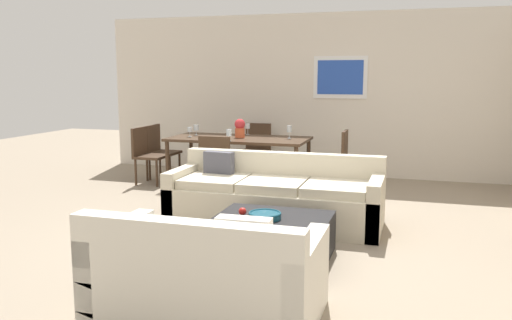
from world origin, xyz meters
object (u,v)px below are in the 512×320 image
at_px(dining_chair_head, 256,146).
at_px(loveseat_white, 207,276).
at_px(decorative_bowl, 265,215).
at_px(dining_chair_right_far, 337,156).
at_px(dining_chair_left_far, 160,148).
at_px(sofa_beige, 275,199).
at_px(wine_glass_right_far, 289,129).
at_px(dining_table, 239,142).
at_px(wine_glass_head, 248,126).
at_px(centerpiece_vase, 240,128).
at_px(wine_glass_left_near, 190,130).
at_px(coffee_table, 270,240).
at_px(dining_chair_left_near, 146,152).
at_px(wine_glass_foot, 229,133).
at_px(wine_glass_left_far, 196,128).
at_px(dining_chair_foot, 218,163).
at_px(apple_on_coffee_table, 243,211).

bearing_deg(dining_chair_head, loveseat_white, -76.81).
relative_size(decorative_bowl, dining_chair_head, 0.35).
bearing_deg(dining_chair_right_far, dining_chair_left_far, 180.00).
height_order(sofa_beige, wine_glass_right_far, wine_glass_right_far).
bearing_deg(dining_table, wine_glass_right_far, 9.29).
relative_size(loveseat_white, wine_glass_head, 8.82).
height_order(sofa_beige, centerpiece_vase, centerpiece_vase).
distance_m(decorative_bowl, centerpiece_vase, 3.31).
distance_m(loveseat_white, dining_chair_right_far, 4.48).
height_order(decorative_bowl, wine_glass_left_near, wine_glass_left_near).
bearing_deg(dining_chair_left_far, coffee_table, -49.39).
bearing_deg(wine_glass_right_far, dining_chair_left_near, -171.07).
distance_m(coffee_table, wine_glass_foot, 2.98).
xyz_separation_m(wine_glass_left_near, centerpiece_vase, (0.76, 0.15, 0.04)).
distance_m(dining_chair_right_far, dining_chair_head, 1.60).
distance_m(decorative_bowl, wine_glass_right_far, 3.19).
bearing_deg(centerpiece_vase, wine_glass_left_far, 172.88).
bearing_deg(dining_chair_left_far, loveseat_white, -59.26).
bearing_deg(wine_glass_foot, dining_chair_foot, -90.00).
bearing_deg(sofa_beige, centerpiece_vase, 119.38).
height_order(dining_table, wine_glass_foot, wine_glass_foot).
bearing_deg(sofa_beige, dining_chair_right_far, 79.03).
distance_m(apple_on_coffee_table, centerpiece_vase, 3.17).
distance_m(wine_glass_foot, centerpiece_vase, 0.46).
xyz_separation_m(dining_chair_left_far, wine_glass_right_far, (2.20, -0.10, 0.38)).
bearing_deg(dining_chair_left_far, dining_chair_head, 25.09).
height_order(wine_glass_foot, wine_glass_right_far, wine_glass_right_far).
height_order(dining_chair_foot, wine_glass_right_far, wine_glass_right_far).
bearing_deg(wine_glass_left_far, decorative_bowl, -57.02).
height_order(dining_chair_head, wine_glass_left_far, wine_glass_left_far).
bearing_deg(wine_glass_foot, wine_glass_left_near, 157.35).
xyz_separation_m(dining_chair_foot, dining_chair_head, (0.00, 1.81, 0.00)).
bearing_deg(apple_on_coffee_table, wine_glass_head, 107.08).
bearing_deg(dining_table, dining_chair_left_near, -171.26).
height_order(dining_chair_head, wine_glass_right_far, wine_glass_right_far).
distance_m(coffee_table, centerpiece_vase, 3.39).
bearing_deg(sofa_beige, wine_glass_head, 114.92).
xyz_separation_m(wine_glass_right_far, wine_glass_left_near, (-1.50, -0.25, -0.03)).
distance_m(sofa_beige, wine_glass_right_far, 2.06).
distance_m(decorative_bowl, dining_chair_left_near, 3.88).
bearing_deg(coffee_table, wine_glass_right_far, 100.38).
bearing_deg(dining_chair_head, wine_glass_left_far, -133.89).
relative_size(dining_chair_left_far, dining_chair_right_far, 1.00).
height_order(decorative_bowl, dining_chair_right_far, dining_chair_right_far).
relative_size(loveseat_white, dining_chair_right_far, 1.79).
bearing_deg(coffee_table, apple_on_coffee_table, 164.63).
bearing_deg(dining_chair_left_near, loveseat_white, -56.55).
distance_m(dining_chair_left_near, wine_glass_right_far, 2.26).
bearing_deg(coffee_table, dining_chair_left_near, 134.84).
bearing_deg(dining_chair_foot, centerpiece_vase, 89.61).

